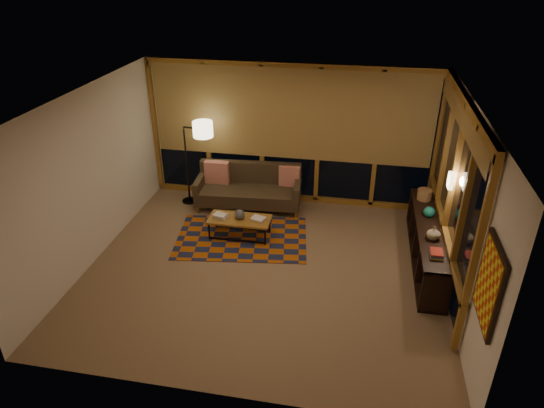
% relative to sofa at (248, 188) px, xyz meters
% --- Properties ---
extents(floor, '(5.50, 5.00, 0.01)m').
position_rel_sofa_xyz_m(floor, '(0.71, -1.95, -0.40)').
color(floor, '#977A5E').
rests_on(floor, ground).
extents(ceiling, '(5.50, 5.00, 0.01)m').
position_rel_sofa_xyz_m(ceiling, '(0.71, -1.95, 2.30)').
color(ceiling, silver).
rests_on(ceiling, walls).
extents(walls, '(5.51, 5.01, 2.70)m').
position_rel_sofa_xyz_m(walls, '(0.71, -1.95, 0.95)').
color(walls, white).
rests_on(walls, floor).
extents(window_wall_back, '(5.30, 0.16, 2.60)m').
position_rel_sofa_xyz_m(window_wall_back, '(0.71, 0.48, 0.95)').
color(window_wall_back, olive).
rests_on(window_wall_back, walls).
extents(window_wall_right, '(0.16, 3.70, 2.60)m').
position_rel_sofa_xyz_m(window_wall_right, '(3.39, -1.35, 0.95)').
color(window_wall_right, olive).
rests_on(window_wall_right, walls).
extents(wall_art, '(0.06, 0.74, 0.94)m').
position_rel_sofa_xyz_m(wall_art, '(3.42, -3.80, 1.05)').
color(wall_art, '#BF320B').
rests_on(wall_art, walls).
extents(wall_sconce, '(0.12, 0.18, 0.22)m').
position_rel_sofa_xyz_m(wall_sconce, '(3.33, -1.50, 1.15)').
color(wall_sconce, '#FFEDB4').
rests_on(wall_sconce, walls).
extents(sofa, '(2.03, 0.95, 0.81)m').
position_rel_sofa_xyz_m(sofa, '(0.00, 0.00, 0.00)').
color(sofa, '#42321F').
rests_on(sofa, floor).
extents(pillow_left, '(0.47, 0.17, 0.47)m').
position_rel_sofa_xyz_m(pillow_left, '(-0.65, 0.14, 0.23)').
color(pillow_left, red).
rests_on(pillow_left, sofa).
extents(pillow_right, '(0.41, 0.15, 0.40)m').
position_rel_sofa_xyz_m(pillow_right, '(0.75, 0.25, 0.20)').
color(pillow_right, red).
rests_on(pillow_right, sofa).
extents(area_rug, '(2.42, 1.78, 0.01)m').
position_rel_sofa_xyz_m(area_rug, '(0.14, -1.14, -0.40)').
color(area_rug, '#AB4F10').
rests_on(area_rug, floor).
extents(coffee_table, '(1.07, 0.50, 0.36)m').
position_rel_sofa_xyz_m(coffee_table, '(0.09, -1.09, -0.23)').
color(coffee_table, olive).
rests_on(coffee_table, floor).
extents(book_stack_a, '(0.25, 0.21, 0.06)m').
position_rel_sofa_xyz_m(book_stack_a, '(-0.24, -1.11, -0.02)').
color(book_stack_a, white).
rests_on(book_stack_a, coffee_table).
extents(book_stack_b, '(0.29, 0.26, 0.05)m').
position_rel_sofa_xyz_m(book_stack_b, '(0.42, -1.06, -0.02)').
color(book_stack_b, white).
rests_on(book_stack_b, coffee_table).
extents(ceramic_pot, '(0.19, 0.19, 0.18)m').
position_rel_sofa_xyz_m(ceramic_pot, '(0.10, -1.09, 0.04)').
color(ceramic_pot, black).
rests_on(ceramic_pot, coffee_table).
extents(floor_lamp, '(0.61, 0.43, 1.70)m').
position_rel_sofa_xyz_m(floor_lamp, '(-1.21, 0.02, 0.45)').
color(floor_lamp, black).
rests_on(floor_lamp, floor).
extents(bookshelf, '(0.40, 2.67, 0.67)m').
position_rel_sofa_xyz_m(bookshelf, '(3.20, -1.26, -0.07)').
color(bookshelf, black).
rests_on(bookshelf, floor).
extents(basket, '(0.29, 0.29, 0.18)m').
position_rel_sofa_xyz_m(basket, '(3.18, -0.38, 0.35)').
color(basket, '#976A46').
rests_on(basket, bookshelf).
extents(teal_bowl, '(0.19, 0.19, 0.18)m').
position_rel_sofa_xyz_m(teal_bowl, '(3.20, -1.00, 0.35)').
color(teal_bowl, '#177867').
rests_on(teal_bowl, bookshelf).
extents(vase, '(0.23, 0.23, 0.21)m').
position_rel_sofa_xyz_m(vase, '(3.20, -1.68, 0.37)').
color(vase, tan).
rests_on(vase, bookshelf).
extents(shelf_book_stack, '(0.21, 0.27, 0.07)m').
position_rel_sofa_xyz_m(shelf_book_stack, '(3.20, -2.13, 0.30)').
color(shelf_book_stack, white).
rests_on(shelf_book_stack, bookshelf).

